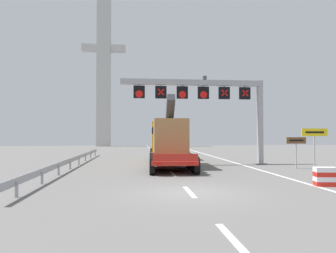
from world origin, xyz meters
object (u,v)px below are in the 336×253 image
(exit_sign_yellow, at_px, (314,139))
(tourist_info_sign_brown, at_px, (296,145))
(heavy_haul_truck_red, at_px, (168,140))
(crash_barrier_striped, at_px, (326,177))
(bridge_pylon_distant, at_px, (104,65))
(overhead_lane_gantry, at_px, (210,96))

(exit_sign_yellow, distance_m, tourist_info_sign_brown, 2.61)
(heavy_haul_truck_red, distance_m, exit_sign_yellow, 11.40)
(tourist_info_sign_brown, xyz_separation_m, crash_barrier_striped, (-2.50, -7.40, -1.26))
(tourist_info_sign_brown, distance_m, bridge_pylon_distant, 50.50)
(exit_sign_yellow, xyz_separation_m, tourist_info_sign_brown, (0.13, 2.56, -0.46))
(heavy_haul_truck_red, relative_size, bridge_pylon_distant, 0.43)
(crash_barrier_striped, bearing_deg, overhead_lane_gantry, 105.67)
(overhead_lane_gantry, relative_size, crash_barrier_striped, 11.21)
(overhead_lane_gantry, distance_m, exit_sign_yellow, 8.74)
(overhead_lane_gantry, bearing_deg, bridge_pylon_distant, 107.32)
(overhead_lane_gantry, xyz_separation_m, exit_sign_yellow, (5.40, -5.96, -3.42))
(overhead_lane_gantry, height_order, exit_sign_yellow, overhead_lane_gantry)
(heavy_haul_truck_red, xyz_separation_m, crash_barrier_striped, (6.33, -12.21, -1.54))
(tourist_info_sign_brown, bearing_deg, exit_sign_yellow, -93.02)
(overhead_lane_gantry, relative_size, heavy_haul_truck_red, 0.84)
(overhead_lane_gantry, bearing_deg, exit_sign_yellow, -47.86)
(heavy_haul_truck_red, height_order, tourist_info_sign_brown, heavy_haul_truck_red)
(overhead_lane_gantry, xyz_separation_m, bridge_pylon_distant, (-12.82, 41.11, 11.32))
(heavy_haul_truck_red, height_order, crash_barrier_striped, heavy_haul_truck_red)
(heavy_haul_truck_red, xyz_separation_m, tourist_info_sign_brown, (8.83, -4.80, -0.28))
(overhead_lane_gantry, distance_m, bridge_pylon_distant, 44.53)
(tourist_info_sign_brown, height_order, bridge_pylon_distant, bridge_pylon_distant)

